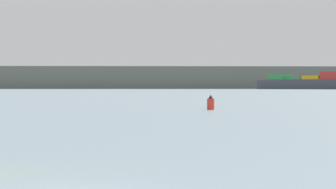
% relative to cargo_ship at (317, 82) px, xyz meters
% --- Properties ---
extents(cargo_ship, '(161.86, 139.97, 38.81)m').
position_rel_cargo_ship_xyz_m(cargo_ship, '(0.00, 0.00, 0.00)').
color(cargo_ship, '#3F444C').
rests_on(cargo_ship, ground_plane).
extents(distant_headland, '(1047.51, 645.80, 38.83)m').
position_rel_cargo_ship_xyz_m(distant_headland, '(-149.62, 410.02, 9.67)').
color(distant_headland, '#60665B').
rests_on(distant_headland, ground_plane).
extents(channel_buoy, '(0.94, 0.94, 1.91)m').
position_rel_cargo_ship_xyz_m(channel_buoy, '(-102.40, -758.31, -8.90)').
color(channel_buoy, red).
rests_on(channel_buoy, ground_plane).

